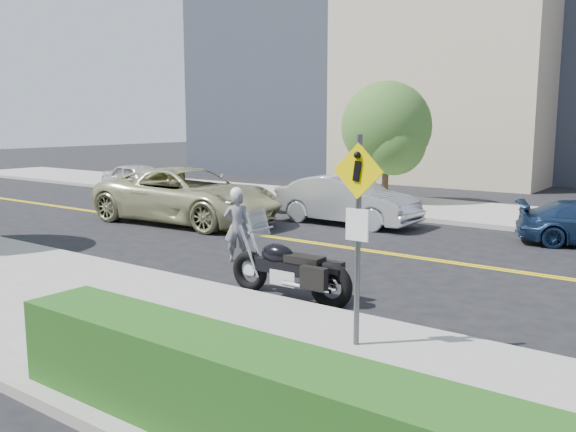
{
  "coord_description": "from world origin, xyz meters",
  "views": [
    {
      "loc": [
        8.36,
        -13.62,
        3.35
      ],
      "look_at": [
        0.34,
        -2.7,
        1.2
      ],
      "focal_mm": 38.0,
      "sensor_mm": 36.0,
      "label": 1
    }
  ],
  "objects_px": {
    "pedestrian_sign": "(358,220)",
    "suv": "(188,195)",
    "parked_car_silver": "(347,200)",
    "motorcycle": "(290,256)",
    "parked_car_white": "(140,180)",
    "motorcyclist": "(237,224)"
  },
  "relations": [
    {
      "from": "pedestrian_sign",
      "to": "motorcyclist",
      "type": "relative_size",
      "value": 1.68
    },
    {
      "from": "suv",
      "to": "parked_car_white",
      "type": "distance_m",
      "value": 7.63
    },
    {
      "from": "suv",
      "to": "parked_car_silver",
      "type": "distance_m",
      "value": 5.2
    },
    {
      "from": "pedestrian_sign",
      "to": "parked_car_white",
      "type": "bearing_deg",
      "value": 148.48
    },
    {
      "from": "pedestrian_sign",
      "to": "motorcyclist",
      "type": "bearing_deg",
      "value": 146.69
    },
    {
      "from": "motorcyclist",
      "to": "parked_car_silver",
      "type": "xyz_separation_m",
      "value": [
        -0.58,
        6.06,
        -0.11
      ]
    },
    {
      "from": "pedestrian_sign",
      "to": "motorcyclist",
      "type": "xyz_separation_m",
      "value": [
        -5.24,
        3.45,
        -1.07
      ]
    },
    {
      "from": "motorcycle",
      "to": "suv",
      "type": "xyz_separation_m",
      "value": [
        -7.72,
        4.92,
        0.1
      ]
    },
    {
      "from": "motorcyclist",
      "to": "suv",
      "type": "xyz_separation_m",
      "value": [
        -4.95,
        3.24,
        0.01
      ]
    },
    {
      "from": "pedestrian_sign",
      "to": "parked_car_silver",
      "type": "relative_size",
      "value": 0.63
    },
    {
      "from": "motorcycle",
      "to": "parked_car_silver",
      "type": "bearing_deg",
      "value": 112.68
    },
    {
      "from": "suv",
      "to": "parked_car_silver",
      "type": "bearing_deg",
      "value": -61.23
    },
    {
      "from": "parked_car_white",
      "to": "parked_car_silver",
      "type": "distance_m",
      "value": 11.09
    },
    {
      "from": "motorcyclist",
      "to": "motorcycle",
      "type": "bearing_deg",
      "value": 105.19
    },
    {
      "from": "motorcycle",
      "to": "parked_car_white",
      "type": "height_order",
      "value": "motorcycle"
    },
    {
      "from": "motorcyclist",
      "to": "parked_car_white",
      "type": "bearing_deg",
      "value": -74.38
    },
    {
      "from": "parked_car_white",
      "to": "parked_car_silver",
      "type": "bearing_deg",
      "value": -88.1
    },
    {
      "from": "parked_car_silver",
      "to": "parked_car_white",
      "type": "bearing_deg",
      "value": 85.92
    },
    {
      "from": "pedestrian_sign",
      "to": "parked_car_white",
      "type": "distance_m",
      "value": 19.84
    },
    {
      "from": "motorcyclist",
      "to": "parked_car_silver",
      "type": "relative_size",
      "value": 0.38
    },
    {
      "from": "parked_car_white",
      "to": "parked_car_silver",
      "type": "xyz_separation_m",
      "value": [
        11.06,
        -0.85,
        0.06
      ]
    },
    {
      "from": "pedestrian_sign",
      "to": "suv",
      "type": "height_order",
      "value": "pedestrian_sign"
    }
  ]
}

